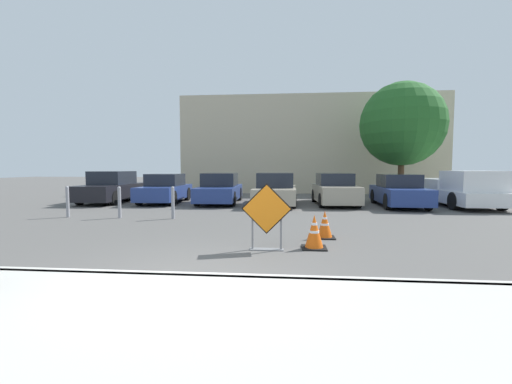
{
  "coord_description": "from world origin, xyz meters",
  "views": [
    {
      "loc": [
        1.46,
        -4.9,
        1.72
      ],
      "look_at": [
        0.07,
        9.98,
        0.67
      ],
      "focal_mm": 24.0,
      "sensor_mm": 36.0,
      "label": 1
    }
  ],
  "objects_px": {
    "parked_car_sixth": "(399,192)",
    "bollard_nearest": "(173,202)",
    "traffic_cone_second": "(325,225)",
    "parked_car_third": "(220,189)",
    "parked_car_nearest": "(112,188)",
    "parked_car_fifth": "(335,190)",
    "bollard_third": "(68,201)",
    "road_closed_sign": "(267,215)",
    "parked_car_second": "(165,189)",
    "bollard_second": "(119,201)",
    "traffic_cone_nearest": "(314,232)",
    "parked_car_fourth": "(276,190)",
    "pickup_truck": "(462,191)"
  },
  "relations": [
    {
      "from": "parked_car_sixth",
      "to": "bollard_nearest",
      "type": "bearing_deg",
      "value": 29.64
    },
    {
      "from": "traffic_cone_second",
      "to": "parked_car_third",
      "type": "bearing_deg",
      "value": 117.7
    },
    {
      "from": "parked_car_nearest",
      "to": "parked_car_third",
      "type": "height_order",
      "value": "parked_car_nearest"
    },
    {
      "from": "parked_car_nearest",
      "to": "parked_car_sixth",
      "type": "bearing_deg",
      "value": 176.4
    },
    {
      "from": "traffic_cone_second",
      "to": "parked_car_fifth",
      "type": "distance_m",
      "value": 7.91
    },
    {
      "from": "bollard_nearest",
      "to": "bollard_third",
      "type": "xyz_separation_m",
      "value": [
        -3.77,
        0.0,
        -0.0
      ]
    },
    {
      "from": "road_closed_sign",
      "to": "parked_car_second",
      "type": "height_order",
      "value": "parked_car_second"
    },
    {
      "from": "parked_car_fifth",
      "to": "parked_car_third",
      "type": "bearing_deg",
      "value": -5.3
    },
    {
      "from": "parked_car_third",
      "to": "parked_car_fifth",
      "type": "relative_size",
      "value": 1.09
    },
    {
      "from": "parked_car_second",
      "to": "parked_car_fifth",
      "type": "xyz_separation_m",
      "value": [
        8.26,
        -0.2,
        0.02
      ]
    },
    {
      "from": "traffic_cone_second",
      "to": "parked_car_sixth",
      "type": "xyz_separation_m",
      "value": [
        4.03,
        7.31,
        0.34
      ]
    },
    {
      "from": "parked_car_third",
      "to": "parked_car_sixth",
      "type": "distance_m",
      "value": 8.29
    },
    {
      "from": "parked_car_sixth",
      "to": "parked_car_nearest",
      "type": "bearing_deg",
      "value": -0.55
    },
    {
      "from": "parked_car_second",
      "to": "parked_car_third",
      "type": "height_order",
      "value": "parked_car_third"
    },
    {
      "from": "bollard_nearest",
      "to": "bollard_third",
      "type": "height_order",
      "value": "bollard_nearest"
    },
    {
      "from": "parked_car_second",
      "to": "bollard_third",
      "type": "height_order",
      "value": "parked_car_second"
    },
    {
      "from": "parked_car_sixth",
      "to": "bollard_second",
      "type": "xyz_separation_m",
      "value": [
        -10.7,
        -4.55,
        -0.1
      ]
    },
    {
      "from": "parked_car_second",
      "to": "traffic_cone_nearest",
      "type": "bearing_deg",
      "value": 124.14
    },
    {
      "from": "parked_car_second",
      "to": "parked_car_fifth",
      "type": "height_order",
      "value": "parked_car_fifth"
    },
    {
      "from": "parked_car_third",
      "to": "parked_car_fourth",
      "type": "relative_size",
      "value": 1.06
    },
    {
      "from": "parked_car_fifth",
      "to": "pickup_truck",
      "type": "height_order",
      "value": "pickup_truck"
    },
    {
      "from": "pickup_truck",
      "to": "bollard_second",
      "type": "distance_m",
      "value": 14.23
    },
    {
      "from": "parked_car_third",
      "to": "bollard_second",
      "type": "xyz_separation_m",
      "value": [
        -2.44,
        -5.3,
        -0.1
      ]
    },
    {
      "from": "parked_car_third",
      "to": "parked_car_fourth",
      "type": "distance_m",
      "value": 2.81
    },
    {
      "from": "traffic_cone_second",
      "to": "parked_car_fourth",
      "type": "xyz_separation_m",
      "value": [
        -1.48,
        7.51,
        0.35
      ]
    },
    {
      "from": "traffic_cone_second",
      "to": "parked_car_sixth",
      "type": "height_order",
      "value": "parked_car_sixth"
    },
    {
      "from": "traffic_cone_nearest",
      "to": "parked_car_fourth",
      "type": "xyz_separation_m",
      "value": [
        -1.13,
        8.64,
        0.32
      ]
    },
    {
      "from": "parked_car_fifth",
      "to": "bollard_third",
      "type": "relative_size",
      "value": 3.81
    },
    {
      "from": "road_closed_sign",
      "to": "bollard_second",
      "type": "bearing_deg",
      "value": 142.03
    },
    {
      "from": "bollard_nearest",
      "to": "pickup_truck",
      "type": "bearing_deg",
      "value": 21.91
    },
    {
      "from": "pickup_truck",
      "to": "traffic_cone_second",
      "type": "bearing_deg",
      "value": 46.77
    },
    {
      "from": "parked_car_fourth",
      "to": "bollard_third",
      "type": "distance_m",
      "value": 8.53
    },
    {
      "from": "parked_car_second",
      "to": "bollard_third",
      "type": "relative_size",
      "value": 3.78
    },
    {
      "from": "parked_car_third",
      "to": "parked_car_sixth",
      "type": "bearing_deg",
      "value": 172.62
    },
    {
      "from": "road_closed_sign",
      "to": "parked_car_fifth",
      "type": "bearing_deg",
      "value": 74.11
    },
    {
      "from": "parked_car_fourth",
      "to": "bollard_second",
      "type": "distance_m",
      "value": 7.04
    },
    {
      "from": "parked_car_fourth",
      "to": "bollard_second",
      "type": "xyz_separation_m",
      "value": [
        -5.19,
        -4.75,
        -0.1
      ]
    },
    {
      "from": "parked_car_third",
      "to": "bollard_nearest",
      "type": "bearing_deg",
      "value": 81.88
    },
    {
      "from": "parked_car_second",
      "to": "parked_car_sixth",
      "type": "bearing_deg",
      "value": 174.53
    },
    {
      "from": "traffic_cone_nearest",
      "to": "parked_car_third",
      "type": "distance_m",
      "value": 9.99
    },
    {
      "from": "road_closed_sign",
      "to": "bollard_nearest",
      "type": "bearing_deg",
      "value": 129.6
    },
    {
      "from": "parked_car_fourth",
      "to": "road_closed_sign",
      "type": "bearing_deg",
      "value": 91.67
    },
    {
      "from": "road_closed_sign",
      "to": "parked_car_fifth",
      "type": "xyz_separation_m",
      "value": [
        2.62,
        9.2,
        -0.08
      ]
    },
    {
      "from": "parked_car_fifth",
      "to": "bollard_second",
      "type": "distance_m",
      "value": 9.41
    },
    {
      "from": "traffic_cone_nearest",
      "to": "traffic_cone_second",
      "type": "bearing_deg",
      "value": 73.26
    },
    {
      "from": "parked_car_nearest",
      "to": "parked_car_fourth",
      "type": "bearing_deg",
      "value": 175.88
    },
    {
      "from": "pickup_truck",
      "to": "bollard_second",
      "type": "relative_size",
      "value": 4.89
    },
    {
      "from": "traffic_cone_second",
      "to": "bollard_nearest",
      "type": "xyz_separation_m",
      "value": [
        -4.78,
        2.75,
        0.25
      ]
    },
    {
      "from": "parked_car_second",
      "to": "bollard_second",
      "type": "distance_m",
      "value": 5.26
    },
    {
      "from": "parked_car_fifth",
      "to": "pickup_truck",
      "type": "bearing_deg",
      "value": 173.29
    }
  ]
}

